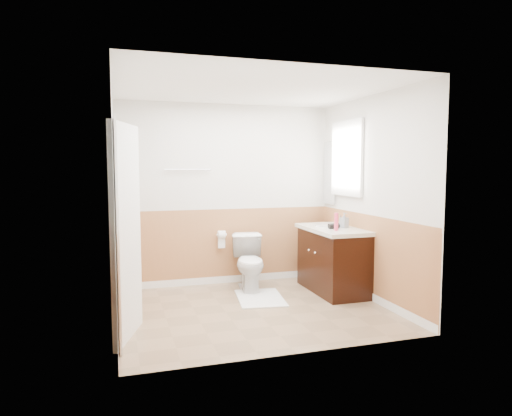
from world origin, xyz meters
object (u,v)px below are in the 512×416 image
object	(u,v)px
toilet	(250,263)
vanity_cabinet	(333,261)
bath_mat	(260,298)
lotion_bottle	(336,222)
soap_dispenser	(344,220)

from	to	relation	value
toilet	vanity_cabinet	xyz separation A→B (m)	(1.02, -0.41, 0.04)
bath_mat	lotion_bottle	size ratio (longest dim) A/B	3.64
lotion_bottle	toilet	bearing A→B (deg)	143.59
bath_mat	vanity_cabinet	bearing A→B (deg)	2.85
toilet	soap_dispenser	size ratio (longest dim) A/B	3.73
toilet	vanity_cabinet	world-z (taller)	vanity_cabinet
bath_mat	vanity_cabinet	size ratio (longest dim) A/B	0.73
toilet	lotion_bottle	xyz separation A→B (m)	(0.92, -0.68, 0.60)
vanity_cabinet	lotion_bottle	distance (m)	0.63
bath_mat	lotion_bottle	distance (m)	1.34
lotion_bottle	soap_dispenser	distance (m)	0.30
bath_mat	soap_dispenser	xyz separation A→B (m)	(1.14, -0.01, 0.94)
toilet	soap_dispenser	world-z (taller)	soap_dispenser
vanity_cabinet	lotion_bottle	bearing A→B (deg)	-110.30
lotion_bottle	soap_dispenser	xyz separation A→B (m)	(0.22, 0.21, -0.01)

